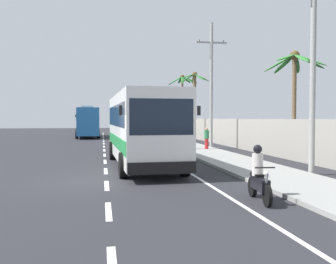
{
  "coord_description": "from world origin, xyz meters",
  "views": [
    {
      "loc": [
        -0.15,
        -14.76,
        2.4
      ],
      "look_at": [
        3.16,
        4.17,
        1.7
      ],
      "focal_mm": 40.37,
      "sensor_mm": 36.0,
      "label": 1
    }
  ],
  "objects_px": {
    "coach_bus_foreground": "(141,126)",
    "motorcycle_beside_bus": "(259,178)",
    "pedestrian_midwalk": "(188,137)",
    "coach_bus_far_lane": "(87,121)",
    "motorcycle_trailing": "(168,142)",
    "utility_pole_nearest": "(313,62)",
    "pedestrian_near_kerb": "(207,138)",
    "palm_second": "(295,75)",
    "palm_nearest": "(182,91)",
    "palm_third": "(194,95)",
    "utility_pole_mid": "(211,83)"
  },
  "relations": [
    {
      "from": "coach_bus_foreground",
      "to": "motorcycle_beside_bus",
      "type": "bearing_deg",
      "value": -73.93
    },
    {
      "from": "motorcycle_beside_bus",
      "to": "pedestrian_midwalk",
      "type": "xyz_separation_m",
      "value": [
        1.81,
        17.01,
        0.38
      ]
    },
    {
      "from": "coach_bus_foreground",
      "to": "coach_bus_far_lane",
      "type": "xyz_separation_m",
      "value": [
        -3.84,
        29.67,
        0.03
      ]
    },
    {
      "from": "motorcycle_trailing",
      "to": "coach_bus_foreground",
      "type": "bearing_deg",
      "value": -108.88
    },
    {
      "from": "motorcycle_trailing",
      "to": "coach_bus_far_lane",
      "type": "bearing_deg",
      "value": 106.83
    },
    {
      "from": "coach_bus_foreground",
      "to": "pedestrian_midwalk",
      "type": "distance_m",
      "value": 9.4
    },
    {
      "from": "coach_bus_foreground",
      "to": "utility_pole_nearest",
      "type": "distance_m",
      "value": 8.51
    },
    {
      "from": "pedestrian_near_kerb",
      "to": "motorcycle_trailing",
      "type": "bearing_deg",
      "value": -117.24
    },
    {
      "from": "pedestrian_midwalk",
      "to": "utility_pole_nearest",
      "type": "relative_size",
      "value": 0.19
    },
    {
      "from": "coach_bus_foreground",
      "to": "palm_second",
      "type": "bearing_deg",
      "value": 8.02
    },
    {
      "from": "utility_pole_nearest",
      "to": "coach_bus_far_lane",
      "type": "bearing_deg",
      "value": 107.25
    },
    {
      "from": "pedestrian_midwalk",
      "to": "utility_pole_nearest",
      "type": "height_order",
      "value": "utility_pole_nearest"
    },
    {
      "from": "motorcycle_trailing",
      "to": "pedestrian_near_kerb",
      "type": "xyz_separation_m",
      "value": [
        2.91,
        -0.05,
        0.31
      ]
    },
    {
      "from": "pedestrian_midwalk",
      "to": "palm_second",
      "type": "xyz_separation_m",
      "value": [
        4.67,
        -7.03,
        3.83
      ]
    },
    {
      "from": "motorcycle_trailing",
      "to": "palm_nearest",
      "type": "xyz_separation_m",
      "value": [
        5.04,
        18.38,
        5.1
      ]
    },
    {
      "from": "coach_bus_foreground",
      "to": "pedestrian_near_kerb",
      "type": "distance_m",
      "value": 9.76
    },
    {
      "from": "pedestrian_midwalk",
      "to": "palm_third",
      "type": "distance_m",
      "value": 12.02
    },
    {
      "from": "utility_pole_nearest",
      "to": "utility_pole_mid",
      "type": "relative_size",
      "value": 0.93
    },
    {
      "from": "coach_bus_far_lane",
      "to": "palm_second",
      "type": "height_order",
      "value": "palm_second"
    },
    {
      "from": "coach_bus_far_lane",
      "to": "motorcycle_trailing",
      "type": "height_order",
      "value": "coach_bus_far_lane"
    },
    {
      "from": "pedestrian_midwalk",
      "to": "palm_nearest",
      "type": "relative_size",
      "value": 0.22
    },
    {
      "from": "coach_bus_foreground",
      "to": "utility_pole_mid",
      "type": "relative_size",
      "value": 1.11
    },
    {
      "from": "utility_pole_nearest",
      "to": "motorcycle_trailing",
      "type": "bearing_deg",
      "value": 107.98
    },
    {
      "from": "motorcycle_trailing",
      "to": "palm_second",
      "type": "relative_size",
      "value": 0.31
    },
    {
      "from": "coach_bus_foreground",
      "to": "palm_third",
      "type": "distance_m",
      "value": 20.87
    },
    {
      "from": "palm_second",
      "to": "utility_pole_mid",
      "type": "bearing_deg",
      "value": 106.25
    },
    {
      "from": "coach_bus_far_lane",
      "to": "pedestrian_near_kerb",
      "type": "distance_m",
      "value": 23.76
    },
    {
      "from": "pedestrian_near_kerb",
      "to": "utility_pole_nearest",
      "type": "xyz_separation_m",
      "value": [
        1.1,
        -12.31,
        3.8
      ]
    },
    {
      "from": "coach_bus_foreground",
      "to": "utility_pole_nearest",
      "type": "bearing_deg",
      "value": -33.18
    },
    {
      "from": "motorcycle_beside_bus",
      "to": "palm_third",
      "type": "relative_size",
      "value": 0.27
    },
    {
      "from": "motorcycle_beside_bus",
      "to": "pedestrian_midwalk",
      "type": "height_order",
      "value": "pedestrian_midwalk"
    },
    {
      "from": "coach_bus_far_lane",
      "to": "motorcycle_beside_bus",
      "type": "bearing_deg",
      "value": -80.6
    },
    {
      "from": "palm_second",
      "to": "coach_bus_far_lane",
      "type": "bearing_deg",
      "value": 114.31
    },
    {
      "from": "motorcycle_trailing",
      "to": "pedestrian_midwalk",
      "type": "height_order",
      "value": "pedestrian_midwalk"
    },
    {
      "from": "pedestrian_midwalk",
      "to": "coach_bus_far_lane",
      "type": "bearing_deg",
      "value": -102.28
    },
    {
      "from": "coach_bus_far_lane",
      "to": "utility_pole_mid",
      "type": "distance_m",
      "value": 22.68
    },
    {
      "from": "utility_pole_mid",
      "to": "palm_second",
      "type": "relative_size",
      "value": 1.57
    },
    {
      "from": "motorcycle_beside_bus",
      "to": "palm_nearest",
      "type": "height_order",
      "value": "palm_nearest"
    },
    {
      "from": "motorcycle_trailing",
      "to": "palm_nearest",
      "type": "bearing_deg",
      "value": 74.65
    },
    {
      "from": "utility_pole_nearest",
      "to": "palm_second",
      "type": "bearing_deg",
      "value": 68.32
    },
    {
      "from": "coach_bus_foreground",
      "to": "pedestrian_near_kerb",
      "type": "xyz_separation_m",
      "value": [
        5.63,
        7.9,
        -1.04
      ]
    },
    {
      "from": "palm_third",
      "to": "motorcycle_trailing",
      "type": "bearing_deg",
      "value": -113.0
    },
    {
      "from": "utility_pole_nearest",
      "to": "motorcycle_beside_bus",
      "type": "bearing_deg",
      "value": -134.46
    },
    {
      "from": "motorcycle_beside_bus",
      "to": "pedestrian_near_kerb",
      "type": "height_order",
      "value": "pedestrian_near_kerb"
    },
    {
      "from": "motorcycle_beside_bus",
      "to": "coach_bus_far_lane",
      "type": "bearing_deg",
      "value": 99.4
    },
    {
      "from": "pedestrian_near_kerb",
      "to": "palm_nearest",
      "type": "bearing_deg",
      "value": 147.22
    },
    {
      "from": "motorcycle_beside_bus",
      "to": "palm_third",
      "type": "bearing_deg",
      "value": 79.84
    },
    {
      "from": "pedestrian_near_kerb",
      "to": "palm_nearest",
      "type": "xyz_separation_m",
      "value": [
        2.13,
        18.43,
        4.79
      ]
    },
    {
      "from": "motorcycle_beside_bus",
      "to": "palm_nearest",
      "type": "distance_m",
      "value": 35.8
    },
    {
      "from": "coach_bus_far_lane",
      "to": "palm_nearest",
      "type": "height_order",
      "value": "palm_nearest"
    }
  ]
}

